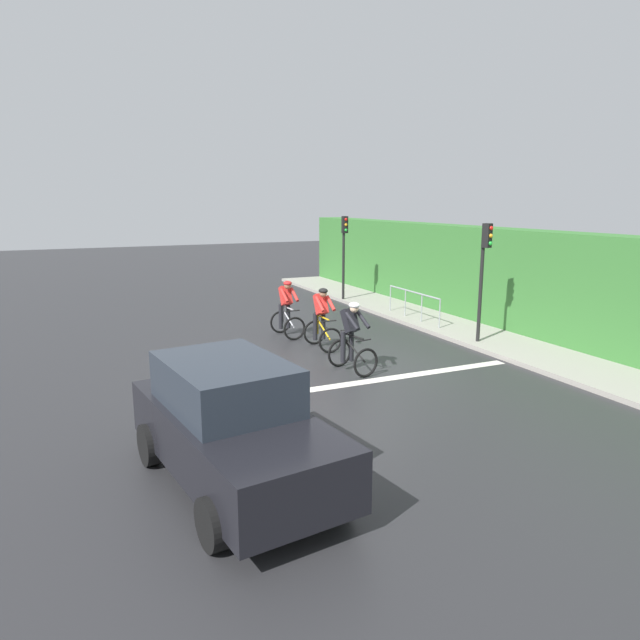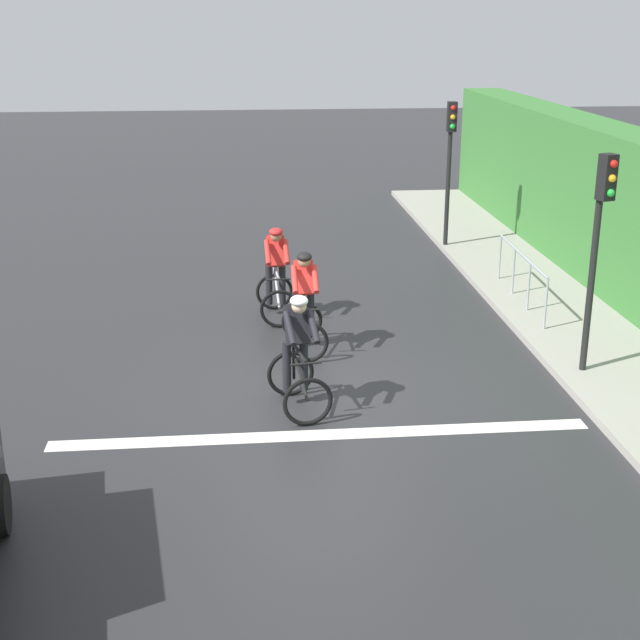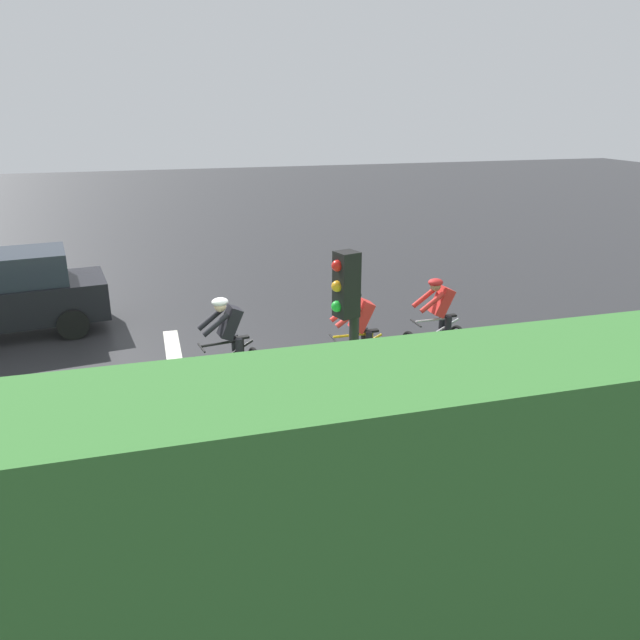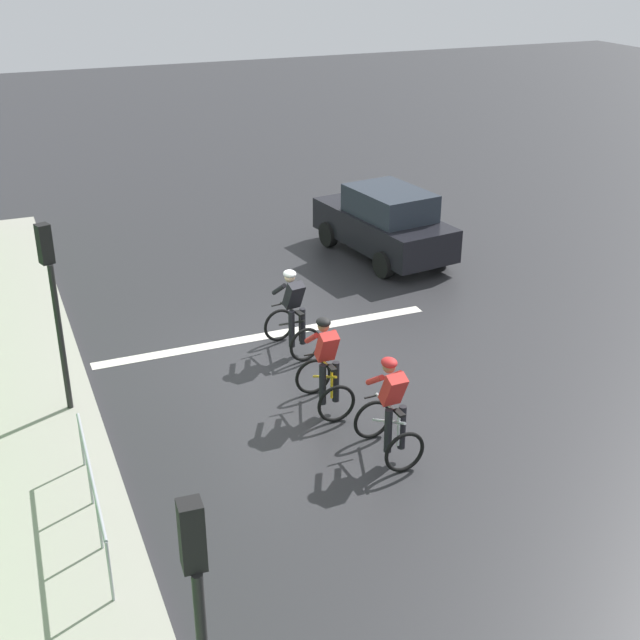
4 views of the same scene
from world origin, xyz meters
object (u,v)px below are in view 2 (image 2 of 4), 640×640
cyclist_second (304,304)px  cyclist_lead (276,275)px  traffic_light_far_junction (450,153)px  traffic_light_near_crossing (599,233)px  pedestrian_railing_kerbside (522,267)px  cyclist_mid (298,355)px

cyclist_second → cyclist_lead: bearing=101.9°
traffic_light_far_junction → traffic_light_near_crossing: bearing=-87.5°
cyclist_lead → traffic_light_near_crossing: bearing=-36.2°
traffic_light_near_crossing → pedestrian_railing_kerbside: bearing=89.1°
traffic_light_far_junction → cyclist_mid: bearing=-115.6°
cyclist_mid → traffic_light_near_crossing: (4.34, 0.68, 1.43)m
traffic_light_near_crossing → traffic_light_far_junction: 7.69m
traffic_light_far_junction → pedestrian_railing_kerbside: bearing=-84.8°
cyclist_second → traffic_light_far_junction: bearing=58.6°
cyclist_second → cyclist_mid: (-0.26, -2.23, 0.00)m
pedestrian_railing_kerbside → cyclist_second: bearing=-156.0°
cyclist_second → pedestrian_railing_kerbside: (4.13, 1.84, -0.03)m
cyclist_mid → traffic_light_near_crossing: bearing=9.0°
cyclist_lead → cyclist_second: (0.36, -1.70, 0.00)m
cyclist_lead → cyclist_mid: (0.10, -3.93, 0.00)m
cyclist_second → traffic_light_near_crossing: 4.59m
cyclist_lead → pedestrian_railing_kerbside: size_ratio=0.54×
pedestrian_railing_kerbside → cyclist_mid: bearing=-137.2°
cyclist_lead → cyclist_second: size_ratio=1.00×
cyclist_lead → cyclist_mid: size_ratio=1.00×
cyclist_lead → cyclist_mid: bearing=-88.5°
cyclist_lead → cyclist_second: same height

